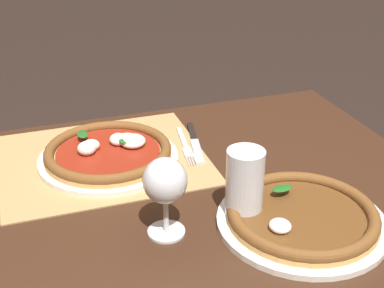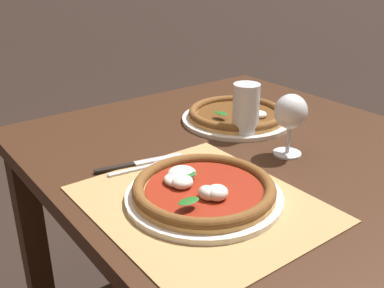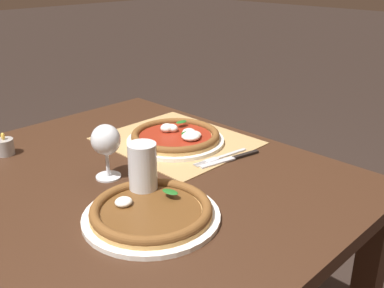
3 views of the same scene
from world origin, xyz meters
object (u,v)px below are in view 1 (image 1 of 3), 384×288
wine_glass (165,184)px  knife (195,142)px  fork (185,146)px  pizza_near (109,153)px  pint_glass (244,187)px  pizza_far (302,216)px

wine_glass → knife: wine_glass is taller
fork → knife: size_ratio=0.94×
pizza_near → knife: (-0.21, -0.02, -0.02)m
pizza_near → fork: 0.19m
knife → fork: bearing=21.5°
fork → knife: (-0.03, -0.01, 0.00)m
pizza_near → pint_glass: 0.37m
pizza_near → wine_glass: bearing=98.9°
pizza_far → knife: size_ratio=1.50×
fork → wine_glass: bearing=65.9°
pizza_far → wine_glass: size_ratio=2.08×
pizza_near → pint_glass: (-0.20, 0.30, 0.05)m
pizza_near → pint_glass: pint_glass is taller
pizza_far → knife: (0.08, -0.38, -0.01)m
pint_glass → fork: (0.01, -0.31, -0.06)m
pint_glass → knife: 0.33m
pizza_near → pizza_far: bearing=129.4°
pint_glass → fork: bearing=-87.3°
wine_glass → fork: bearing=-114.1°
pizza_near → pizza_far: 0.47m
pizza_near → fork: bearing=-177.5°
pizza_near → wine_glass: size_ratio=2.06×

